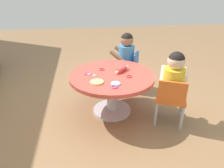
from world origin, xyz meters
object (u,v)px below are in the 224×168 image
Objects in this scene: craft_table at (112,83)px; seated_child_left at (174,76)px; seated_child_right at (126,52)px; rolling_pin at (122,70)px; child_chair_left at (171,98)px; child_chair_right at (128,68)px; craft_scissors at (89,74)px.

seated_child_left is at bearing -114.23° from craft_table.
rolling_pin is at bearing 163.20° from seated_child_right.
child_chair_right is (0.87, 0.26, 0.00)m from child_chair_left.
child_chair_left is at bearing -127.89° from rolling_pin.
craft_table is at bearing 62.23° from child_chair_left.
seated_child_left is 1.00× the size of seated_child_right.
seated_child_left reaches higher than craft_table.
seated_child_left reaches higher than craft_scissors.
child_chair_left is at bearing -112.25° from craft_scissors.
craft_table is at bearing 65.77° from seated_child_left.
child_chair_right is 3.86× the size of craft_scissors.
seated_child_left is at bearing -123.96° from rolling_pin.
child_chair_right is 1.05× the size of seated_child_right.
craft_table is 1.74× the size of child_chair_right.
rolling_pin is at bearing -66.66° from craft_table.
child_chair_right is at bearing -20.91° from rolling_pin.
craft_table is 0.65m from child_chair_right.
craft_table is 5.09× the size of rolling_pin.
rolling_pin is (-0.51, 0.20, 0.20)m from child_chair_right.
child_chair_left is 1.00× the size of child_chair_right.
craft_scissors reaches higher than craft_table.
child_chair_right is at bearing 16.53° from child_chair_left.
child_chair_left is at bearing -161.66° from seated_child_right.
rolling_pin is at bearing -87.45° from craft_scissors.
seated_child_right reaches higher than rolling_pin.
rolling_pin reaches higher than craft_table.
child_chair_right is 0.79m from craft_scissors.
seated_child_right is 2.79× the size of rolling_pin.
craft_scissors is (0.03, 0.25, 0.11)m from craft_table.
seated_child_right reaches higher than craft_scissors.
rolling_pin is (0.35, 0.45, 0.20)m from child_chair_left.
seated_child_left is 3.67× the size of craft_scissors.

